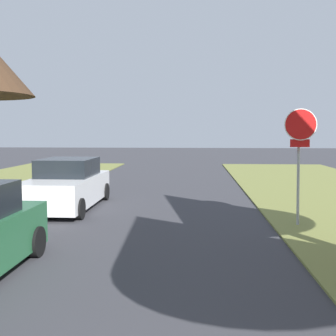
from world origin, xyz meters
TOP-DOWN VIEW (x-y plane):
  - stop_sign_far at (4.26, 10.24)m, footprint 0.81×0.26m
  - parked_sedan_white at (-2.46, 12.40)m, footprint 1.95×4.40m

SIDE VIEW (x-z plane):
  - parked_sedan_white at x=-2.46m, z-range -0.06..1.51m
  - stop_sign_far at x=4.26m, z-range 0.71..3.68m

